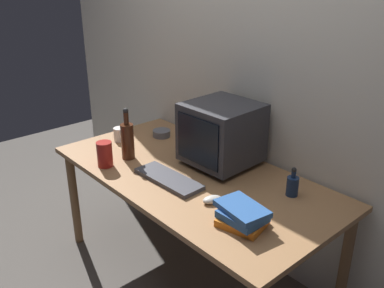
% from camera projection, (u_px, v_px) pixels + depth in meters
% --- Properties ---
extents(ground_plane, '(6.00, 6.00, 0.00)m').
position_uv_depth(ground_plane, '(192.00, 274.00, 2.66)').
color(ground_plane, '#56514C').
extents(back_wall, '(4.00, 0.08, 2.50)m').
position_uv_depth(back_wall, '(254.00, 67.00, 2.46)').
color(back_wall, silver).
rests_on(back_wall, ground).
extents(desk, '(1.70, 0.85, 0.72)m').
position_uv_depth(desk, '(192.00, 185.00, 2.40)').
color(desk, '#9E7047').
rests_on(desk, ground).
extents(crt_monitor, '(0.39, 0.40, 0.37)m').
position_uv_depth(crt_monitor, '(222.00, 134.00, 2.41)').
color(crt_monitor, '#333338').
rests_on(crt_monitor, desk).
extents(keyboard, '(0.43, 0.16, 0.02)m').
position_uv_depth(keyboard, '(168.00, 179.00, 2.29)').
color(keyboard, '#3F3F47').
rests_on(keyboard, desk).
extents(computer_mouse, '(0.09, 0.11, 0.04)m').
position_uv_depth(computer_mouse, '(212.00, 200.00, 2.07)').
color(computer_mouse, beige).
rests_on(computer_mouse, desk).
extents(bottle_tall, '(0.08, 0.08, 0.32)m').
position_uv_depth(bottle_tall, '(127.00, 140.00, 2.51)').
color(bottle_tall, '#472314').
rests_on(bottle_tall, desk).
extents(bottle_short, '(0.06, 0.06, 0.16)m').
position_uv_depth(bottle_short, '(293.00, 185.00, 2.13)').
color(bottle_short, navy).
rests_on(bottle_short, desk).
extents(book_stack, '(0.25, 0.21, 0.10)m').
position_uv_depth(book_stack, '(242.00, 216.00, 1.88)').
color(book_stack, orange).
rests_on(book_stack, desk).
extents(mug, '(0.12, 0.08, 0.09)m').
position_uv_depth(mug, '(120.00, 134.00, 2.80)').
color(mug, white).
rests_on(mug, desk).
extents(cd_spindle, '(0.12, 0.12, 0.04)m').
position_uv_depth(cd_spindle, '(162.00, 133.00, 2.88)').
color(cd_spindle, '#595B66').
rests_on(cd_spindle, desk).
extents(metal_canister, '(0.09, 0.09, 0.15)m').
position_uv_depth(metal_canister, '(105.00, 154.00, 2.43)').
color(metal_canister, '#A51E19').
rests_on(metal_canister, desk).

